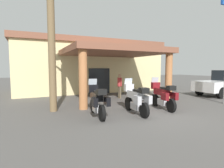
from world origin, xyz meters
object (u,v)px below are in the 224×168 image
object	(u,v)px
motorcycle_black	(97,101)
palm_tree_roadside	(51,8)
motel_building	(89,66)
motorcycle_maroon	(163,96)
motorcycle_silver	(136,99)
pedestrian	(120,84)

from	to	relation	value
motorcycle_black	palm_tree_roadside	size ratio (longest dim) A/B	0.33
motorcycle_black	motel_building	bearing A→B (deg)	-9.92
motorcycle_maroon	palm_tree_roadside	size ratio (longest dim) A/B	0.32
motel_building	motorcycle_silver	distance (m)	9.84
motorcycle_silver	palm_tree_roadside	size ratio (longest dim) A/B	0.33
motorcycle_black	palm_tree_roadside	bearing A→B (deg)	46.52
motel_building	pedestrian	xyz separation A→B (m)	(0.60, -5.41, -1.37)
motorcycle_silver	palm_tree_roadside	world-z (taller)	palm_tree_roadside
pedestrian	motorcycle_maroon	bearing A→B (deg)	98.28
motorcycle_black	motorcycle_maroon	size ratio (longest dim) A/B	1.00
palm_tree_roadside	motorcycle_silver	bearing A→B (deg)	-31.62
motorcycle_black	pedestrian	distance (m)	5.01
motorcycle_black	motorcycle_maroon	distance (m)	3.57
motel_building	motorcycle_black	distance (m)	9.84
motel_building	pedestrian	distance (m)	5.61
motorcycle_silver	motorcycle_maroon	distance (m)	1.81
motorcycle_maroon	pedestrian	world-z (taller)	pedestrian
palm_tree_roadside	pedestrian	bearing A→B (deg)	24.82
palm_tree_roadside	motorcycle_black	bearing A→B (deg)	-48.06
motorcycle_black	motorcycle_silver	distance (m)	1.81
motel_building	motorcycle_black	xyz separation A→B (m)	(-2.43, -9.39, -1.65)
motel_building	motorcycle_silver	world-z (taller)	motel_building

